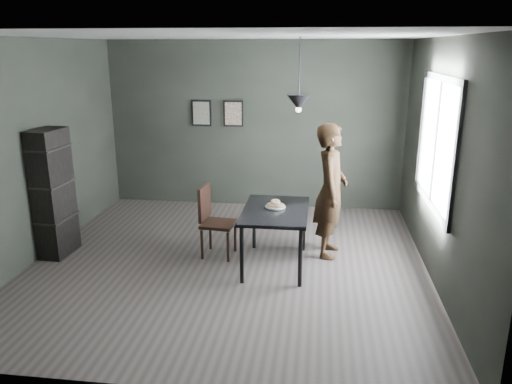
# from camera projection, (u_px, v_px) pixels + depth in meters

# --- Properties ---
(ground) EXTENTS (5.00, 5.00, 0.00)m
(ground) POSITION_uv_depth(u_px,v_px,m) (229.00, 263.00, 6.44)
(ground) COLOR #332E2C
(ground) RESTS_ON ground
(back_wall) EXTENTS (5.00, 0.10, 2.80)m
(back_wall) POSITION_uv_depth(u_px,v_px,m) (254.00, 126.00, 8.43)
(back_wall) COLOR black
(back_wall) RESTS_ON ground
(ceiling) EXTENTS (5.00, 5.00, 0.02)m
(ceiling) POSITION_uv_depth(u_px,v_px,m) (225.00, 36.00, 5.66)
(ceiling) COLOR silver
(ceiling) RESTS_ON ground
(window_assembly) EXTENTS (0.04, 1.96, 1.56)m
(window_assembly) POSITION_uv_depth(u_px,v_px,m) (436.00, 142.00, 5.88)
(window_assembly) COLOR white
(window_assembly) RESTS_ON ground
(cafe_table) EXTENTS (0.80, 1.20, 0.75)m
(cafe_table) POSITION_uv_depth(u_px,v_px,m) (275.00, 215.00, 6.18)
(cafe_table) COLOR black
(cafe_table) RESTS_ON ground
(white_plate) EXTENTS (0.23, 0.23, 0.01)m
(white_plate) POSITION_uv_depth(u_px,v_px,m) (275.00, 207.00, 6.22)
(white_plate) COLOR white
(white_plate) RESTS_ON cafe_table
(donut_pile) EXTENTS (0.22, 0.16, 0.09)m
(donut_pile) POSITION_uv_depth(u_px,v_px,m) (275.00, 204.00, 6.21)
(donut_pile) COLOR beige
(donut_pile) RESTS_ON white_plate
(woman) EXTENTS (0.48, 0.68, 1.76)m
(woman) POSITION_uv_depth(u_px,v_px,m) (331.00, 191.00, 6.48)
(woman) COLOR black
(woman) RESTS_ON ground
(wood_chair) EXTENTS (0.45, 0.45, 0.95)m
(wood_chair) POSITION_uv_depth(u_px,v_px,m) (212.00, 216.00, 6.55)
(wood_chair) COLOR black
(wood_chair) RESTS_ON ground
(shelf_unit) EXTENTS (0.35, 0.58, 1.68)m
(shelf_unit) POSITION_uv_depth(u_px,v_px,m) (53.00, 193.00, 6.51)
(shelf_unit) COLOR black
(shelf_unit) RESTS_ON ground
(pendant_lamp) EXTENTS (0.28, 0.28, 0.86)m
(pendant_lamp) POSITION_uv_depth(u_px,v_px,m) (299.00, 103.00, 5.86)
(pendant_lamp) COLOR black
(pendant_lamp) RESTS_ON ground
(framed_print_left) EXTENTS (0.34, 0.04, 0.44)m
(framed_print_left) POSITION_uv_depth(u_px,v_px,m) (201.00, 113.00, 8.46)
(framed_print_left) COLOR black
(framed_print_left) RESTS_ON ground
(framed_print_right) EXTENTS (0.34, 0.04, 0.44)m
(framed_print_right) POSITION_uv_depth(u_px,v_px,m) (233.00, 114.00, 8.39)
(framed_print_right) COLOR black
(framed_print_right) RESTS_ON ground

